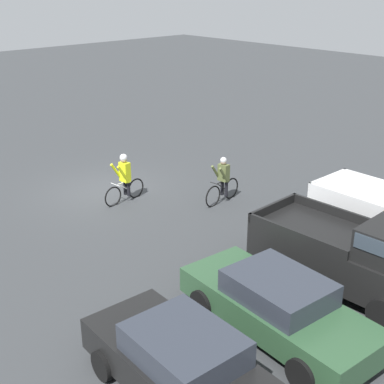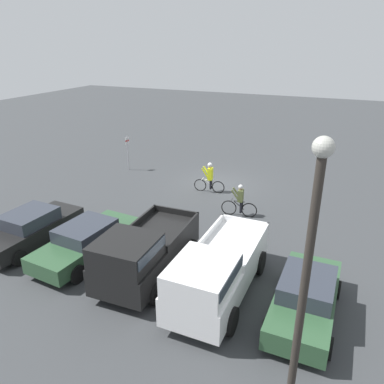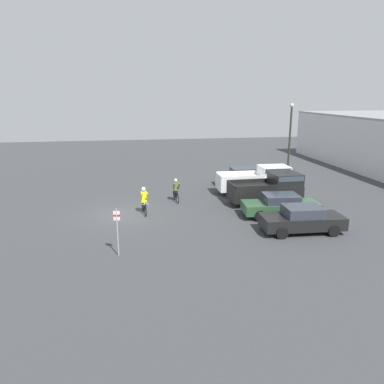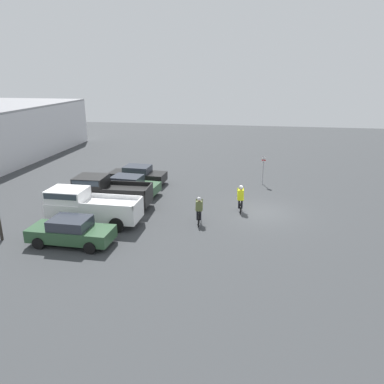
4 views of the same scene
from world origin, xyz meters
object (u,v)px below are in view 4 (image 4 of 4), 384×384
at_px(sedan_0, 71,231).
at_px(fire_lane_sign, 263,167).
at_px(pickup_truck_0, 88,206).
at_px(cyclist_1, 199,210).
at_px(sedan_1, 127,185).
at_px(cyclist_0, 241,198).
at_px(pickup_truck_1, 107,192).
at_px(sedan_2, 138,175).

xyz_separation_m(sedan_0, fire_lane_sign, (12.69, -10.01, 0.67)).
bearing_deg(pickup_truck_0, cyclist_1, -80.11).
relative_size(sedan_1, cyclist_1, 2.71).
bearing_deg(cyclist_0, fire_lane_sign, -13.41).
xyz_separation_m(sedan_1, cyclist_0, (-2.01, -8.31, 0.17)).
relative_size(pickup_truck_0, cyclist_0, 3.07).
bearing_deg(pickup_truck_0, sedan_1, -5.34).
xyz_separation_m(pickup_truck_1, fire_lane_sign, (7.10, -10.22, 0.30)).
relative_size(pickup_truck_0, fire_lane_sign, 2.37).
bearing_deg(sedan_2, pickup_truck_1, 176.85).
relative_size(sedan_1, cyclist_0, 2.70).
xyz_separation_m(sedan_0, sedan_2, (11.20, -0.11, 0.01)).
bearing_deg(pickup_truck_0, pickup_truck_1, -2.49).
relative_size(pickup_truck_0, pickup_truck_1, 1.11).
height_order(pickup_truck_0, pickup_truck_1, pickup_truck_1).
distance_m(sedan_0, sedan_2, 11.20).
bearing_deg(sedan_1, fire_lane_sign, -66.39).
bearing_deg(cyclist_0, pickup_truck_0, 112.10).
relative_size(sedan_2, cyclist_1, 2.57).
relative_size(sedan_0, cyclist_1, 2.49).
distance_m(cyclist_0, cyclist_1, 3.40).
height_order(sedan_0, sedan_2, sedan_2).
bearing_deg(sedan_0, sedan_1, -1.35).
xyz_separation_m(sedan_0, cyclist_1, (3.94, -6.17, 0.08)).
xyz_separation_m(sedan_0, pickup_truck_0, (2.80, 0.32, 0.38)).
distance_m(pickup_truck_1, sedan_2, 5.63).
height_order(sedan_1, cyclist_1, cyclist_1).
distance_m(sedan_0, fire_lane_sign, 16.18).
relative_size(sedan_2, cyclist_0, 2.56).
height_order(sedan_0, pickup_truck_1, pickup_truck_1).
height_order(pickup_truck_1, cyclist_0, pickup_truck_1).
bearing_deg(sedan_2, cyclist_0, -119.75).
xyz_separation_m(pickup_truck_0, cyclist_0, (3.59, -8.84, -0.21)).
bearing_deg(sedan_2, sedan_1, -178.10).
bearing_deg(pickup_truck_0, sedan_2, -2.93).
bearing_deg(fire_lane_sign, pickup_truck_0, 133.72).
bearing_deg(fire_lane_sign, cyclist_1, 156.27).
height_order(pickup_truck_0, cyclist_1, pickup_truck_0).
xyz_separation_m(pickup_truck_0, sedan_1, (5.60, -0.52, -0.38)).
distance_m(pickup_truck_0, sedan_1, 5.63).
distance_m(pickup_truck_1, fire_lane_sign, 12.45).
height_order(sedan_0, fire_lane_sign, fire_lane_sign).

